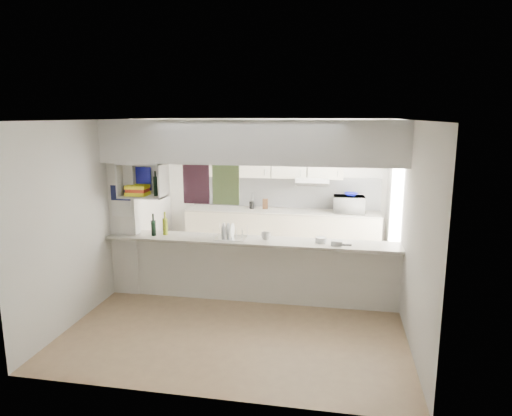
% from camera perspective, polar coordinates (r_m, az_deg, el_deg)
% --- Properties ---
extents(floor, '(4.80, 4.80, 0.00)m').
position_cam_1_polar(floor, '(6.82, -0.73, -11.41)').
color(floor, '#9B7A5A').
rests_on(floor, ground).
extents(ceiling, '(4.80, 4.80, 0.00)m').
position_cam_1_polar(ceiling, '(6.28, -0.79, 10.99)').
color(ceiling, white).
rests_on(ceiling, wall_back).
extents(wall_back, '(4.20, 0.00, 4.20)m').
position_cam_1_polar(wall_back, '(8.76, 2.25, 2.59)').
color(wall_back, silver).
rests_on(wall_back, floor).
extents(wall_left, '(0.00, 4.80, 4.80)m').
position_cam_1_polar(wall_left, '(7.13, -17.57, -0.01)').
color(wall_left, silver).
rests_on(wall_left, floor).
extents(wall_right, '(0.00, 4.80, 4.80)m').
position_cam_1_polar(wall_right, '(6.38, 18.10, -1.35)').
color(wall_right, silver).
rests_on(wall_right, floor).
extents(servery_partition, '(4.20, 0.50, 2.60)m').
position_cam_1_polar(servery_partition, '(6.40, -2.29, 2.53)').
color(servery_partition, silver).
rests_on(servery_partition, floor).
extents(cubby_shelf, '(0.65, 0.35, 0.50)m').
position_cam_1_polar(cubby_shelf, '(6.77, -14.02, 3.13)').
color(cubby_shelf, white).
rests_on(cubby_shelf, bulkhead).
extents(kitchen_run, '(3.60, 0.63, 2.24)m').
position_cam_1_polar(kitchen_run, '(8.57, 3.04, -0.85)').
color(kitchen_run, beige).
rests_on(kitchen_run, floor).
extents(microwave, '(0.57, 0.39, 0.31)m').
position_cam_1_polar(microwave, '(8.43, 11.55, 0.44)').
color(microwave, white).
rests_on(microwave, bench_top).
extents(bowl, '(0.25, 0.25, 0.06)m').
position_cam_1_polar(bowl, '(8.39, 11.79, 1.66)').
color(bowl, '#0D0F90').
rests_on(bowl, microwave).
extents(dish_rack, '(0.44, 0.34, 0.23)m').
position_cam_1_polar(dish_rack, '(6.56, -3.19, -3.04)').
color(dish_rack, silver).
rests_on(dish_rack, breakfast_bar).
extents(cup, '(0.17, 0.17, 0.11)m').
position_cam_1_polar(cup, '(6.44, 1.24, -3.51)').
color(cup, white).
rests_on(cup, dish_rack).
extents(wine_bottles, '(0.22, 0.15, 0.35)m').
position_cam_1_polar(wine_bottles, '(6.87, -11.97, -2.30)').
color(wine_bottles, black).
rests_on(wine_bottles, breakfast_bar).
extents(plastic_tubs, '(0.50, 0.23, 0.08)m').
position_cam_1_polar(plastic_tubs, '(6.38, 8.92, -4.11)').
color(plastic_tubs, silver).
rests_on(plastic_tubs, breakfast_bar).
extents(utensil_jar, '(0.10, 0.10, 0.14)m').
position_cam_1_polar(utensil_jar, '(8.63, -0.53, 0.36)').
color(utensil_jar, black).
rests_on(utensil_jar, bench_top).
extents(knife_block, '(0.10, 0.08, 0.19)m').
position_cam_1_polar(knife_block, '(8.61, 1.17, 0.52)').
color(knife_block, '#4F311B').
rests_on(knife_block, bench_top).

